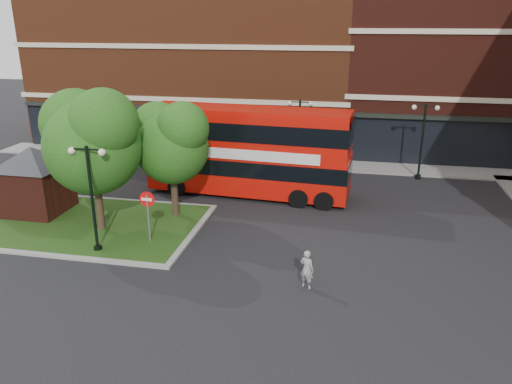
% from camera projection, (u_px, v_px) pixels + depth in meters
% --- Properties ---
extents(ground, '(120.00, 120.00, 0.00)m').
position_uv_depth(ground, '(213.00, 265.00, 21.62)').
color(ground, black).
rests_on(ground, ground).
extents(pavement_far, '(44.00, 3.00, 0.12)m').
position_uv_depth(pavement_far, '(274.00, 162.00, 36.87)').
color(pavement_far, slate).
rests_on(pavement_far, ground).
extents(terrace_far_left, '(26.00, 12.00, 14.00)m').
position_uv_depth(terrace_far_left, '(198.00, 56.00, 42.99)').
color(terrace_far_left, brown).
rests_on(terrace_far_left, ground).
extents(terrace_far_right, '(18.00, 12.00, 16.00)m').
position_uv_depth(terrace_far_right, '(470.00, 47.00, 38.58)').
color(terrace_far_right, '#471911').
rests_on(terrace_far_right, ground).
extents(traffic_island, '(12.60, 7.60, 0.15)m').
position_uv_depth(traffic_island, '(80.00, 223.00, 25.86)').
color(traffic_island, gray).
rests_on(traffic_island, ground).
extents(kiosk, '(6.51, 6.51, 3.60)m').
position_uv_depth(kiosk, '(34.00, 173.00, 26.59)').
color(kiosk, '#471911').
rests_on(kiosk, traffic_island).
extents(tree_island_west, '(5.40, 4.71, 7.21)m').
position_uv_depth(tree_island_west, '(91.00, 137.00, 23.64)').
color(tree_island_west, '#2D2116').
rests_on(tree_island_west, ground).
extents(tree_island_east, '(4.46, 3.90, 6.29)m').
position_uv_depth(tree_island_east, '(170.00, 139.00, 25.56)').
color(tree_island_east, '#2D2116').
rests_on(tree_island_east, ground).
extents(lamp_island, '(1.72, 0.36, 5.00)m').
position_uv_depth(lamp_island, '(92.00, 194.00, 21.89)').
color(lamp_island, black).
rests_on(lamp_island, ground).
extents(lamp_far_left, '(1.72, 0.36, 5.00)m').
position_uv_depth(lamp_far_left, '(299.00, 132.00, 33.73)').
color(lamp_far_left, black).
rests_on(lamp_far_left, ground).
extents(lamp_far_right, '(1.72, 0.36, 5.00)m').
position_uv_depth(lamp_far_right, '(422.00, 137.00, 32.25)').
color(lamp_far_right, black).
rests_on(lamp_far_right, ground).
extents(bus, '(12.18, 3.65, 4.58)m').
position_uv_depth(bus, '(248.00, 146.00, 29.34)').
color(bus, red).
rests_on(bus, ground).
extents(woman, '(0.70, 0.60, 1.61)m').
position_uv_depth(woman, '(307.00, 269.00, 19.59)').
color(woman, gray).
rests_on(woman, ground).
extents(car_silver, '(4.71, 2.11, 1.57)m').
position_uv_depth(car_silver, '(282.00, 160.00, 34.62)').
color(car_silver, '#AAACB1').
rests_on(car_silver, ground).
extents(car_white, '(3.75, 1.38, 1.22)m').
position_uv_depth(car_white, '(313.00, 164.00, 34.28)').
color(car_white, silver).
rests_on(car_white, ground).
extents(no_entry_sign, '(0.73, 0.09, 2.63)m').
position_uv_depth(no_entry_sign, '(148.00, 207.00, 23.04)').
color(no_entry_sign, slate).
rests_on(no_entry_sign, ground).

